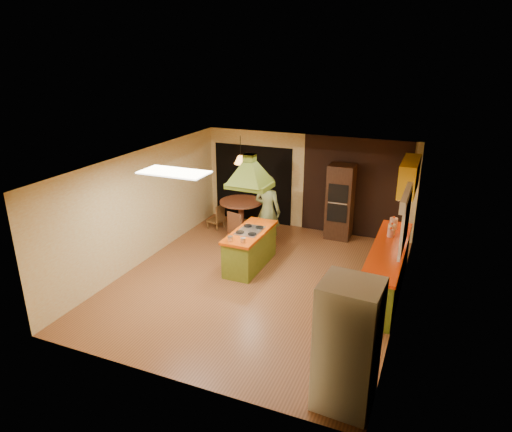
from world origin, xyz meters
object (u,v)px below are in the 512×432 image
at_px(wall_oven, 340,202).
at_px(dining_table, 241,210).
at_px(kitchen_island, 250,248).
at_px(refrigerator, 347,346).
at_px(canister_large, 393,224).
at_px(man, 268,211).

height_order(wall_oven, dining_table, wall_oven).
distance_m(kitchen_island, refrigerator, 4.37).
relative_size(refrigerator, dining_table, 1.65).
bearing_deg(dining_table, canister_large, -11.12).
relative_size(kitchen_island, man, 0.93).
bearing_deg(canister_large, kitchen_island, -159.45).
distance_m(kitchen_island, canister_large, 3.09).
distance_m(dining_table, canister_large, 3.98).
distance_m(kitchen_island, man, 1.26).
bearing_deg(refrigerator, canister_large, 93.20).
bearing_deg(wall_oven, canister_large, -42.27).
distance_m(wall_oven, dining_table, 2.54).
height_order(kitchen_island, canister_large, canister_large).
bearing_deg(canister_large, man, 177.84).
bearing_deg(kitchen_island, dining_table, 119.95).
distance_m(refrigerator, dining_table, 6.43).
distance_m(man, wall_oven, 1.89).
relative_size(refrigerator, canister_large, 7.51).
bearing_deg(man, kitchen_island, 95.30).
xyz_separation_m(kitchen_island, wall_oven, (1.41, 2.38, 0.52)).
height_order(man, canister_large, man).
bearing_deg(kitchen_island, man, 92.73).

